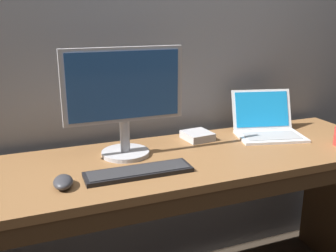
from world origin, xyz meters
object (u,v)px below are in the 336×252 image
(wired_keyboard, at_px, (139,172))
(external_monitor, at_px, (124,98))
(laptop_white, at_px, (267,126))
(external_drive_box, at_px, (197,136))
(computer_mouse, at_px, (63,182))

(wired_keyboard, bearing_deg, external_monitor, 87.80)
(laptop_white, distance_m, external_monitor, 0.76)
(external_monitor, xyz_separation_m, external_drive_box, (0.38, 0.09, -0.23))
(laptop_white, relative_size, external_drive_box, 2.78)
(wired_keyboard, xyz_separation_m, computer_mouse, (-0.28, -0.01, 0.01))
(laptop_white, distance_m, computer_mouse, 1.04)
(external_monitor, bearing_deg, wired_keyboard, -92.20)
(wired_keyboard, relative_size, external_drive_box, 3.07)
(laptop_white, bearing_deg, computer_mouse, -166.45)
(wired_keyboard, distance_m, computer_mouse, 0.28)
(external_monitor, bearing_deg, laptop_white, 2.05)
(laptop_white, bearing_deg, wired_keyboard, -162.52)
(external_drive_box, bearing_deg, wired_keyboard, -142.63)
(computer_mouse, bearing_deg, external_drive_box, 32.76)
(computer_mouse, bearing_deg, wired_keyboard, 10.45)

